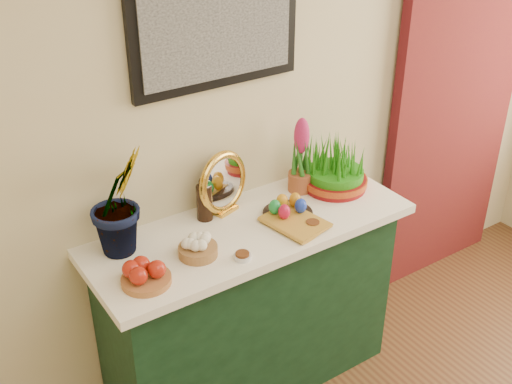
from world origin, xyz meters
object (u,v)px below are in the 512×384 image
mirror (223,183)px  wheatgrass_sabzeh (336,167)px  hyacinth_green (117,185)px  book (279,231)px  sideboard (250,310)px

mirror → wheatgrass_sabzeh: bearing=-11.6°
hyacinth_green → book: size_ratio=2.26×
sideboard → book: 0.50m
hyacinth_green → wheatgrass_sabzeh: hyacinth_green is taller
sideboard → hyacinth_green: 0.91m
hyacinth_green → book: bearing=-42.4°
hyacinth_green → sideboard: bearing=-32.0°
sideboard → hyacinth_green: hyacinth_green is taller
hyacinth_green → mirror: hyacinth_green is taller
sideboard → wheatgrass_sabzeh: 0.76m
mirror → book: size_ratio=1.11×
mirror → book: mirror is taller
wheatgrass_sabzeh → sideboard: bearing=-174.5°
hyacinth_green → mirror: size_ratio=2.03×
mirror → wheatgrass_sabzeh: (0.53, -0.11, -0.03)m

